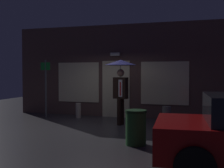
{
  "coord_description": "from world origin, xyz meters",
  "views": [
    {
      "loc": [
        3.03,
        -8.36,
        1.74
      ],
      "look_at": [
        0.3,
        0.67,
        1.36
      ],
      "focal_mm": 45.14,
      "sensor_mm": 36.0,
      "label": 1
    }
  ],
  "objects": [
    {
      "name": "street_sign_post",
      "position": [
        -2.63,
        1.4,
        1.27
      ],
      "size": [
        0.4,
        0.07,
        2.24
      ],
      "color": "#595B60",
      "rests_on": "ground"
    },
    {
      "name": "building_facade",
      "position": [
        0.0,
        2.34,
        1.79
      ],
      "size": [
        8.46,
        0.48,
        3.61
      ],
      "color": "brown",
      "rests_on": "ground"
    },
    {
      "name": "sidewalk_bollard_2",
      "position": [
        2.06,
        1.14,
        0.31
      ],
      "size": [
        0.28,
        0.28,
        0.62
      ],
      "primitive_type": "cylinder",
      "color": "slate",
      "rests_on": "ground"
    },
    {
      "name": "trash_bin",
      "position": [
        1.63,
        -1.76,
        0.42
      ],
      "size": [
        0.52,
        0.52,
        0.84
      ],
      "color": "#1E4C23",
      "rests_on": "ground"
    },
    {
      "name": "sidewalk_bollard",
      "position": [
        -1.32,
        1.56,
        0.29
      ],
      "size": [
        0.2,
        0.2,
        0.57
      ],
      "primitive_type": "cylinder",
      "color": "#B2A899",
      "rests_on": "ground"
    },
    {
      "name": "ground_plane",
      "position": [
        0.0,
        0.0,
        0.0
      ],
      "size": [
        18.0,
        18.0,
        0.0
      ],
      "primitive_type": "plane",
      "color": "#38353A"
    },
    {
      "name": "person_with_umbrella",
      "position": [
        0.6,
        0.66,
        1.67
      ],
      "size": [
        1.08,
        1.08,
        2.16
      ],
      "rotation": [
        0.0,
        0.0,
        -0.22
      ],
      "color": "black",
      "rests_on": "ground"
    }
  ]
}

